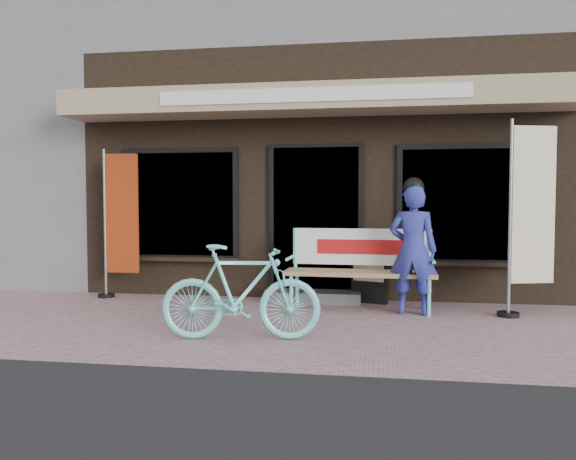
% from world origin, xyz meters
% --- Properties ---
extents(ground, '(70.00, 70.00, 0.00)m').
position_xyz_m(ground, '(0.00, 0.00, 0.00)').
color(ground, '#AF868C').
rests_on(ground, ground).
extents(storefront, '(7.00, 6.77, 6.00)m').
position_xyz_m(storefront, '(0.00, 4.96, 2.99)').
color(storefront, black).
rests_on(storefront, ground).
extents(bench, '(1.93, 0.55, 1.04)m').
position_xyz_m(bench, '(0.65, 1.34, 0.61)').
color(bench, '#75E5E3').
rests_on(bench, ground).
extents(person, '(0.63, 0.46, 1.69)m').
position_xyz_m(person, '(1.30, 1.09, 0.83)').
color(person, navy).
rests_on(person, ground).
extents(bicycle, '(1.65, 0.67, 0.96)m').
position_xyz_m(bicycle, '(-0.49, -0.48, 0.48)').
color(bicycle, '#75E5E3').
rests_on(bicycle, ground).
extents(nobori_red, '(0.62, 0.24, 2.14)m').
position_xyz_m(nobori_red, '(-2.80, 1.65, 1.10)').
color(nobori_red, gray).
rests_on(nobori_red, ground).
extents(nobori_cream, '(0.70, 0.32, 2.37)m').
position_xyz_m(nobori_cream, '(2.67, 1.19, 1.22)').
color(nobori_cream, gray).
rests_on(nobori_cream, ground).
extents(menu_stand, '(0.51, 0.25, 1.00)m').
position_xyz_m(menu_stand, '(0.76, 1.78, 0.51)').
color(menu_stand, black).
rests_on(menu_stand, ground).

